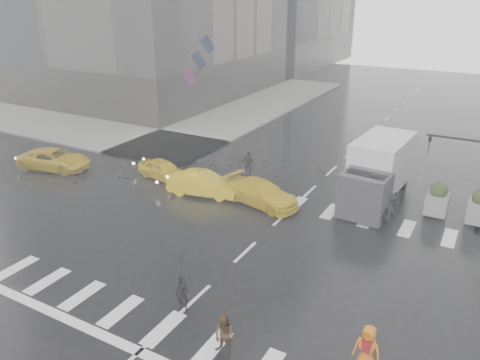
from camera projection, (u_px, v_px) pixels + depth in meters
The scene contains 16 objects.
ground at pixel (245, 252), 21.37m from camera, with size 120.00×120.00×0.00m, color black.
sidewalk_nw at pixel (154, 116), 44.33m from camera, with size 35.00×35.00×0.15m, color slate.
road_markings at pixel (245, 252), 21.36m from camera, with size 18.00×48.00×0.01m, color silver, non-canonical shape.
planter_west at pixel (438, 199), 24.45m from camera, with size 1.10×1.10×1.80m.
planter_mid at pixel (480, 207), 23.54m from camera, with size 1.10×1.10×1.80m.
flag_cluster at pixel (196, 58), 41.04m from camera, with size 2.87×3.06×4.69m.
pedestrian_black at pixel (181, 273), 16.82m from camera, with size 1.00×1.02×2.43m.
pedestrian_brown at pixel (224, 335), 15.11m from camera, with size 0.73×0.57×1.50m, color #422817.
pedestrian_orange at pixel (367, 350), 14.30m from camera, with size 0.91×0.65×1.75m.
pedestrian_far_a at pixel (249, 165), 29.42m from camera, with size 1.09×0.66×1.85m, color black.
pedestrian_far_b at pixel (390, 207), 24.04m from camera, with size 0.99×0.55×1.53m, color black.
taxi_front at pixel (163, 170), 29.51m from camera, with size 1.46×3.62×1.23m, color gold.
taxi_mid at pixel (203, 184), 27.14m from camera, with size 1.45×4.17×1.38m, color gold.
taxi_rear at pixel (261, 193), 25.97m from camera, with size 1.87×4.06×1.33m, color gold.
taxi_far at pixel (54, 159), 31.15m from camera, with size 2.21×4.25×1.33m, color gold.
box_truck at pixel (377, 171), 25.83m from camera, with size 2.48×6.60×3.51m.
Camera 1 is at (8.88, -16.30, 11.08)m, focal length 35.00 mm.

